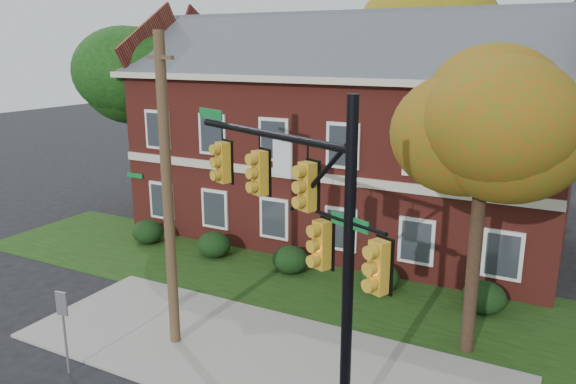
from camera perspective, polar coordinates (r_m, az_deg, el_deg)
The scene contains 15 objects.
ground at distance 15.42m, azimuth -5.05°, elevation -18.03°, with size 120.00×120.00×0.00m, color black.
sidewalk at distance 16.12m, azimuth -3.04°, elevation -16.26°, with size 14.00×5.00×0.08m, color gray.
grass_strip at distance 20.09m, azimuth 4.43°, elevation -9.83°, with size 30.00×6.00×0.04m, color #193811.
apartment_building at distance 24.79m, azimuth 5.97°, elevation 6.79°, with size 18.80×8.80×9.74m.
hedge_far_left at distance 25.11m, azimuth -14.06°, elevation -3.94°, with size 1.40×1.26×1.05m, color black.
hedge_left at distance 23.00m, azimuth -7.52°, elevation -5.33°, with size 1.40×1.26×1.05m, color black.
hedge_center at distance 21.27m, azimuth 0.25°, elevation -6.88°, with size 1.40×1.26×1.05m, color black.
hedge_right at distance 20.00m, azimuth 9.26°, elevation -8.51°, with size 1.40×1.26×1.05m, color black.
hedge_far_right at distance 19.29m, azimuth 19.28°, elevation -10.07°, with size 1.40×1.26×1.05m, color black.
tree_near_right at distance 14.91m, azimuth 20.33°, elevation 7.41°, with size 4.50×4.25×8.58m.
tree_left_rear at distance 28.83m, azimuth -13.38°, elevation 10.94°, with size 5.40×5.10×8.88m.
tree_far_rear at distance 31.62m, azimuth 14.09°, elevation 15.11°, with size 6.84×6.46×11.52m.
traffic_signal at distance 12.13m, azimuth 1.76°, elevation -3.08°, with size 6.21×2.77×7.44m.
utility_pole at distance 15.44m, azimuth -12.13°, elevation -0.31°, with size 1.29×0.62×8.71m.
sign_post at distance 15.77m, azimuth -21.88°, elevation -11.84°, with size 0.34×0.08×2.30m.
Camera 1 is at (7.23, -10.82, 8.28)m, focal length 35.00 mm.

